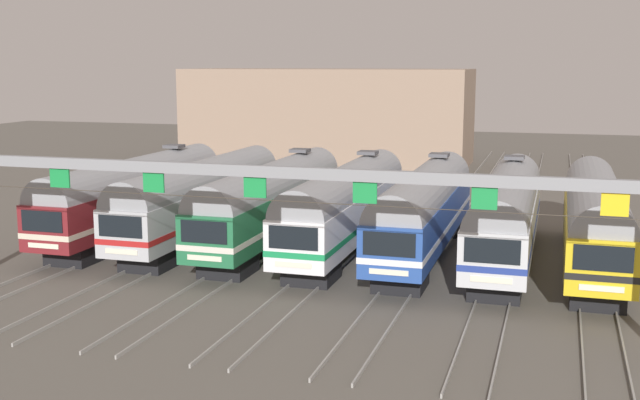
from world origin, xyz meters
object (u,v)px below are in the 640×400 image
(commuter_train_silver, at_px, (507,212))
(commuter_train_yellow, at_px, (595,217))
(commuter_train_green, at_px, (272,200))
(commuter_train_white, at_px, (346,204))
(commuter_train_stainless, at_px, (202,196))
(catenary_gantry, at_px, (255,192))
(commuter_train_blue, at_px, (424,208))
(commuter_train_maroon, at_px, (136,193))

(commuter_train_silver, height_order, commuter_train_yellow, commuter_train_silver)
(commuter_train_green, xyz_separation_m, commuter_train_white, (4.30, 0.00, 0.00))
(commuter_train_stainless, xyz_separation_m, catenary_gantry, (8.59, -13.49, 2.77))
(commuter_train_green, relative_size, commuter_train_blue, 1.00)
(commuter_train_green, xyz_separation_m, commuter_train_silver, (12.89, 0.00, 0.00))
(commuter_train_green, xyz_separation_m, commuter_train_blue, (8.59, 0.00, 0.00))
(commuter_train_maroon, xyz_separation_m, commuter_train_blue, (17.19, 0.00, 0.00))
(commuter_train_green, height_order, commuter_train_yellow, commuter_train_green)
(commuter_train_maroon, height_order, commuter_train_green, same)
(commuter_train_maroon, relative_size, commuter_train_yellow, 1.00)
(commuter_train_white, height_order, commuter_train_blue, same)
(commuter_train_green, bearing_deg, commuter_train_white, 0.00)
(commuter_train_blue, bearing_deg, commuter_train_yellow, -0.03)
(commuter_train_stainless, xyz_separation_m, commuter_train_blue, (12.89, 0.00, 0.00))
(commuter_train_green, relative_size, commuter_train_yellow, 1.00)
(commuter_train_silver, bearing_deg, commuter_train_maroon, 180.00)
(commuter_train_blue, distance_m, catenary_gantry, 14.43)
(commuter_train_silver, bearing_deg, commuter_train_stainless, -179.99)
(commuter_train_white, distance_m, commuter_train_yellow, 12.89)
(commuter_train_white, relative_size, commuter_train_silver, 1.00)
(commuter_train_maroon, relative_size, commuter_train_silver, 1.00)
(commuter_train_maroon, relative_size, commuter_train_green, 1.00)
(commuter_train_maroon, distance_m, catenary_gantry, 18.87)
(commuter_train_white, xyz_separation_m, commuter_train_blue, (4.30, 0.00, 0.00))
(commuter_train_maroon, distance_m, commuter_train_yellow, 25.78)
(commuter_train_stainless, bearing_deg, commuter_train_silver, 0.01)
(commuter_train_white, xyz_separation_m, catenary_gantry, (0.00, -13.50, 2.77))
(commuter_train_maroon, relative_size, commuter_train_blue, 1.00)
(commuter_train_white, height_order, catenary_gantry, catenary_gantry)
(commuter_train_blue, relative_size, commuter_train_silver, 1.00)
(commuter_train_stainless, bearing_deg, commuter_train_green, 0.06)
(commuter_train_maroon, height_order, commuter_train_silver, same)
(commuter_train_maroon, relative_size, commuter_train_white, 1.00)
(commuter_train_silver, xyz_separation_m, commuter_train_yellow, (4.30, -0.00, -0.00))
(commuter_train_green, distance_m, commuter_train_yellow, 17.19)
(commuter_train_silver, height_order, catenary_gantry, catenary_gantry)
(commuter_train_green, xyz_separation_m, catenary_gantry, (4.30, -13.50, 2.77))
(commuter_train_green, bearing_deg, commuter_train_yellow, -0.01)
(catenary_gantry, bearing_deg, commuter_train_white, 90.00)
(commuter_train_blue, xyz_separation_m, catenary_gantry, (-4.30, -13.50, 2.77))
(commuter_train_stainless, height_order, commuter_train_blue, commuter_train_blue)
(commuter_train_yellow, bearing_deg, commuter_train_silver, 179.94)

